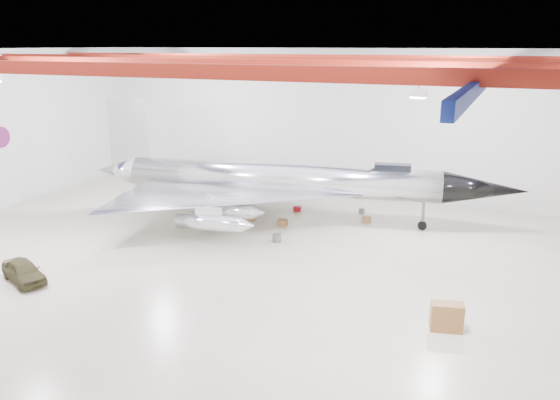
% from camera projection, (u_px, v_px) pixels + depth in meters
% --- Properties ---
extents(floor, '(40.00, 40.00, 0.00)m').
position_uv_depth(floor, '(242.00, 256.00, 30.12)').
color(floor, '#BDAF96').
rests_on(floor, ground).
extents(wall_back, '(40.00, 0.00, 40.00)m').
position_uv_depth(wall_back, '(331.00, 122.00, 41.83)').
color(wall_back, silver).
rests_on(wall_back, floor).
extents(ceiling, '(40.00, 40.00, 0.00)m').
position_uv_depth(ceiling, '(238.00, 50.00, 27.09)').
color(ceiling, '#0A0F38').
rests_on(ceiling, wall_back).
extents(ceiling_structure, '(39.50, 29.50, 1.08)m').
position_uv_depth(ceiling_structure, '(238.00, 64.00, 27.28)').
color(ceiling_structure, maroon).
rests_on(ceiling_structure, ceiling).
extents(wall_roundel, '(0.10, 1.50, 1.50)m').
position_uv_depth(wall_roundel, '(1.00, 137.00, 38.17)').
color(wall_roundel, '#B21414').
rests_on(wall_roundel, wall_left).
extents(jet_aircraft, '(28.14, 18.98, 7.73)m').
position_uv_depth(jet_aircraft, '(280.00, 183.00, 35.58)').
color(jet_aircraft, silver).
rests_on(jet_aircraft, floor).
extents(jeep, '(3.45, 2.41, 1.09)m').
position_uv_depth(jeep, '(24.00, 271.00, 26.74)').
color(jeep, '#3C361E').
rests_on(jeep, floor).
extents(desk, '(1.41, 0.95, 1.18)m').
position_uv_depth(desk, '(447.00, 317.00, 22.18)').
color(desk, brown).
rests_on(desk, floor).
extents(crate_ply, '(0.64, 0.57, 0.37)m').
position_uv_depth(crate_ply, '(251.00, 218.00, 36.10)').
color(crate_ply, olive).
rests_on(crate_ply, floor).
extents(toolbox_red, '(0.59, 0.52, 0.36)m').
position_uv_depth(toolbox_red, '(297.00, 209.00, 38.16)').
color(toolbox_red, maroon).
rests_on(toolbox_red, floor).
extents(engine_drum, '(0.56, 0.56, 0.47)m').
position_uv_depth(engine_drum, '(277.00, 238.00, 32.23)').
color(engine_drum, '#59595B').
rests_on(engine_drum, floor).
extents(parts_bin, '(0.57, 0.47, 0.38)m').
position_uv_depth(parts_bin, '(366.00, 220.00, 35.69)').
color(parts_bin, olive).
rests_on(parts_bin, floor).
extents(crate_small, '(0.38, 0.33, 0.24)m').
position_uv_depth(crate_small, '(228.00, 204.00, 39.52)').
color(crate_small, '#59595B').
rests_on(crate_small, floor).
extents(oil_barrel, '(0.64, 0.53, 0.42)m').
position_uv_depth(oil_barrel, '(283.00, 223.00, 35.12)').
color(oil_barrel, olive).
rests_on(oil_barrel, floor).
extents(spares_box, '(0.52, 0.52, 0.37)m').
position_uv_depth(spares_box, '(362.00, 211.00, 37.65)').
color(spares_box, '#59595B').
rests_on(spares_box, floor).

